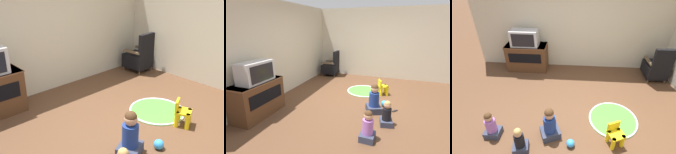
# 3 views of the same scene
# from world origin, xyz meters

# --- Properties ---
(ground_plane) EXTENTS (30.00, 30.00, 0.00)m
(ground_plane) POSITION_xyz_m (0.00, 0.00, 0.00)
(ground_plane) COLOR brown
(wall_back) EXTENTS (5.76, 0.12, 2.64)m
(wall_back) POSITION_xyz_m (-0.12, 2.36, 1.32)
(wall_back) COLOR beige
(wall_back) RESTS_ON ground_plane
(wall_right) EXTENTS (0.12, 5.42, 2.64)m
(wall_right) POSITION_xyz_m (2.70, -0.29, 1.32)
(wall_right) COLOR beige
(wall_right) RESTS_ON ground_plane
(tv_cabinet) EXTENTS (1.19, 0.55, 0.79)m
(tv_cabinet) POSITION_xyz_m (-1.45, 2.01, 0.41)
(tv_cabinet) COLOR #4C2D19
(tv_cabinet) RESTS_ON ground_plane
(television) EXTENTS (0.76, 0.39, 0.45)m
(television) POSITION_xyz_m (-1.45, 1.97, 1.01)
(television) COLOR #B7B7BC
(television) RESTS_ON tv_cabinet
(black_armchair) EXTENTS (0.57, 0.65, 1.01)m
(black_armchair) POSITION_xyz_m (2.23, 1.73, 0.37)
(black_armchair) COLOR brown
(black_armchair) RESTS_ON ground_plane
(yellow_kid_chair) EXTENTS (0.34, 0.33, 0.45)m
(yellow_kid_chair) POSITION_xyz_m (0.78, -0.50, 0.20)
(yellow_kid_chair) COLOR yellow
(yellow_kid_chair) RESTS_ON ground_plane
(play_mat) EXTENTS (1.03, 1.03, 0.04)m
(play_mat) POSITION_xyz_m (0.86, 0.07, 0.01)
(play_mat) COLOR green
(play_mat) RESTS_ON ground_plane
(child_watching_left) EXTENTS (0.31, 0.29, 0.53)m
(child_watching_left) POSITION_xyz_m (-0.91, -0.76, 0.23)
(child_watching_left) COLOR #33384C
(child_watching_left) RESTS_ON ground_plane
(child_watching_center) EXTENTS (0.45, 0.42, 0.69)m
(child_watching_center) POSITION_xyz_m (-0.42, -0.42, 0.30)
(child_watching_center) COLOR #33384C
(child_watching_center) RESTS_ON ground_plane
(child_watching_right) EXTENTS (0.30, 0.26, 0.57)m
(child_watching_right) POSITION_xyz_m (-1.52, -0.49, 0.25)
(child_watching_right) COLOR #33384C
(child_watching_right) RESTS_ON ground_plane
(toy_ball) EXTENTS (0.15, 0.15, 0.15)m
(toy_ball) POSITION_xyz_m (-0.02, -0.63, 0.08)
(toy_ball) COLOR #3399E5
(toy_ball) RESTS_ON ground_plane
(remote_control) EXTENTS (0.14, 0.13, 0.02)m
(remote_control) POSITION_xyz_m (-0.22, -0.90, 0.01)
(remote_control) COLOR black
(remote_control) RESTS_ON ground_plane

